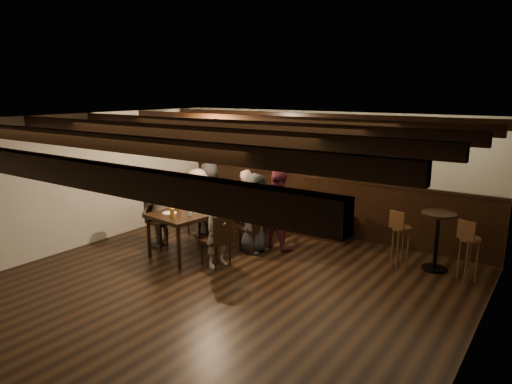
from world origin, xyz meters
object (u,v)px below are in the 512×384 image
Objects in this scene: chair_right_near at (254,237)px; person_bench_centre at (247,203)px; chair_left_near at (199,221)px; person_right_near at (255,213)px; chair_right_far at (217,250)px; dining_table at (207,211)px; high_top_table at (437,233)px; person_right_far at (218,227)px; bar_stool_right at (468,258)px; chair_left_far at (162,230)px; person_left_far at (160,211)px; bar_stool_left at (400,246)px; person_bench_right at (278,209)px; person_left_near at (198,202)px; person_bench_left at (210,195)px.

person_bench_centre is at bearing 50.13° from chair_right_near.
chair_left_near is 0.99× the size of chair_right_near.
chair_right_far is at bearing 177.99° from person_right_near.
dining_table is 3.85m from high_top_table.
person_right_far reaches higher than chair_left_near.
person_right_near reaches higher than high_top_table.
bar_stool_right reaches higher than dining_table.
person_right_near is (1.57, 0.72, 0.40)m from chair_left_far.
person_left_far reaches higher than bar_stool_left.
person_right_near is 0.90m from person_right_far.
person_left_far is 4.72m from high_top_table.
person_bench_centre is (0.89, 1.41, 0.35)m from chair_left_far.
person_bench_right reaches higher than person_left_near.
person_right_far is 3.46m from high_top_table.
chair_left_near is 0.66× the size of person_left_far.
person_left_near is at bearing 149.04° from dining_table.
chair_left_near is 4.82m from bar_stool_right.
chair_left_far is (-0.11, -0.89, 0.04)m from chair_left_near.
person_left_near is (-1.46, 0.17, 0.39)m from chair_right_near.
person_right_far is at bearing -134.79° from bar_stool_right.
person_left_far is at bearing -90.00° from chair_left_far.
high_top_table is (2.85, 0.95, 0.35)m from chair_right_near.
person_left_near is (-1.69, -0.26, -0.06)m from person_bench_right.
person_right_far is (0.69, -0.53, -0.04)m from dining_table.
chair_left_far reaches higher than chair_left_near.
person_left_near reaches higher than high_top_table.
dining_table is at bearing 59.04° from person_right_far.
person_bench_centre is 0.91× the size of person_bench_right.
chair_left_near is 0.98m from person_left_far.
person_bench_left is 1.80m from person_bench_right.
person_right_far is (1.35, -1.06, 0.40)m from chair_left_near.
person_right_near is (0.80, 0.36, -0.00)m from dining_table.
high_top_table is (4.31, 0.78, -0.04)m from person_left_near.
person_bench_left is 1.45× the size of bar_stool_left.
dining_table is at bearing 120.96° from person_right_near.
chair_left_far is 0.69× the size of person_bench_right.
dining_table is at bearing 59.04° from person_left_near.
chair_left_far is at bearing 122.02° from chair_right_near.
person_bench_right is 1.01× the size of person_right_near.
dining_table is 4.29m from bar_stool_right.
bar_stool_right is (3.35, 0.79, 0.09)m from chair_right_near.
person_bench_centre is 0.99× the size of person_right_far.
person_left_far is (-0.14, -0.89, 0.39)m from chair_left_near.
dining_table is at bearing 57.93° from chair_left_near.
person_bench_right reaches higher than high_top_table.
person_bench_left is 2.13m from person_right_far.
person_left_far is 1.40× the size of high_top_table.
dining_table is at bearing 90.00° from person_bench_centre.
person_left_near is at bearing -178.15° from chair_left_far.
person_right_near is (-0.20, -0.43, -0.01)m from person_bench_right.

